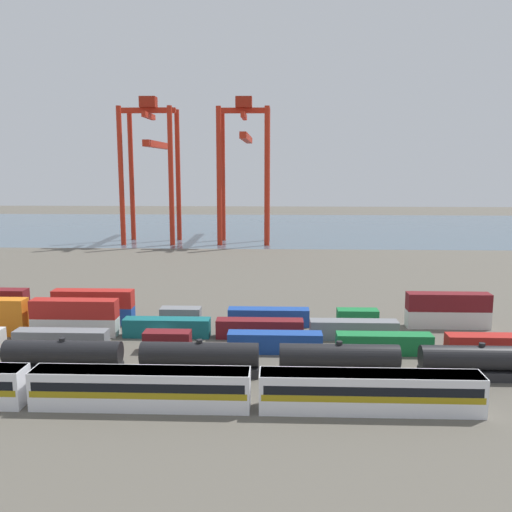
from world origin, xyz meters
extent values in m
plane|color=#5B564C|center=(0.00, 40.00, 0.00)|extent=(420.00, 420.00, 0.00)
cube|color=#475B6B|center=(0.00, 140.35, 0.00)|extent=(400.00, 110.00, 0.01)
cube|color=silver|center=(2.46, -19.86, 1.95)|extent=(21.64, 3.10, 3.90)
cube|color=#9E8414|center=(2.46, -19.86, 1.85)|extent=(21.21, 3.14, 0.64)
cube|color=black|center=(2.46, -19.86, 2.63)|extent=(20.78, 3.13, 0.90)
cube|color=slate|center=(2.46, -19.86, 3.72)|extent=(21.43, 2.85, 0.36)
cube|color=silver|center=(25.00, -19.86, 1.95)|extent=(21.64, 3.10, 3.90)
cube|color=#9E8414|center=(25.00, -19.86, 1.85)|extent=(21.21, 3.14, 0.64)
cube|color=black|center=(25.00, -19.86, 2.63)|extent=(20.78, 3.13, 0.90)
cube|color=slate|center=(25.00, -19.86, 3.72)|extent=(21.43, 2.85, 0.36)
cube|color=#232326|center=(-8.80, -11.00, 0.55)|extent=(13.49, 2.50, 1.10)
cylinder|color=black|center=(-8.80, -11.00, 2.46)|extent=(13.49, 2.72, 2.72)
cylinder|color=black|center=(-8.80, -11.00, 4.00)|extent=(0.70, 0.70, 0.36)
cube|color=#232326|center=(7.06, -11.00, 0.55)|extent=(13.49, 2.50, 1.10)
cylinder|color=black|center=(7.06, -11.00, 2.46)|extent=(13.49, 2.72, 2.72)
cylinder|color=black|center=(7.06, -11.00, 4.00)|extent=(0.70, 0.70, 0.36)
cube|color=#232326|center=(22.93, -11.00, 0.55)|extent=(13.49, 2.50, 1.10)
cylinder|color=black|center=(22.93, -11.00, 2.46)|extent=(13.49, 2.72, 2.72)
cylinder|color=black|center=(22.93, -11.00, 4.00)|extent=(0.70, 0.70, 0.36)
cube|color=#232326|center=(38.79, -11.00, 0.55)|extent=(13.49, 2.50, 1.10)
cylinder|color=black|center=(38.79, -11.00, 2.46)|extent=(13.49, 2.72, 2.72)
cylinder|color=black|center=(38.79, -11.00, 4.00)|extent=(0.70, 0.70, 0.36)
cube|color=slate|center=(-12.22, -2.84, 1.30)|extent=(12.10, 2.44, 2.60)
cube|color=maroon|center=(1.70, -2.84, 1.30)|extent=(6.04, 2.44, 2.60)
cube|color=#1C4299|center=(15.63, -2.84, 1.30)|extent=(12.10, 2.44, 2.60)
cube|color=#197538|center=(29.55, -2.84, 1.30)|extent=(12.10, 2.44, 2.60)
cube|color=#AD211C|center=(43.47, -2.84, 1.30)|extent=(12.10, 2.44, 2.60)
cube|color=silver|center=(-12.57, 3.15, 1.30)|extent=(12.10, 2.44, 2.60)
cube|color=#AD211C|center=(-12.57, 3.15, 3.90)|extent=(12.10, 2.44, 2.60)
cube|color=#146066|center=(0.46, 3.15, 1.30)|extent=(12.10, 2.44, 2.60)
cube|color=maroon|center=(13.48, 3.15, 1.30)|extent=(12.10, 2.44, 2.60)
cube|color=slate|center=(26.51, 3.15, 1.30)|extent=(12.10, 2.44, 2.60)
cube|color=#197538|center=(-25.15, 9.14, 1.30)|extent=(6.04, 2.44, 2.60)
cube|color=maroon|center=(-25.15, 9.14, 3.90)|extent=(6.04, 2.44, 2.60)
cube|color=#1C4299|center=(-11.89, 9.14, 1.30)|extent=(12.10, 2.44, 2.60)
cube|color=#AD211C|center=(-11.89, 9.14, 3.90)|extent=(12.10, 2.44, 2.60)
cube|color=slate|center=(1.36, 9.14, 1.30)|extent=(6.04, 2.44, 2.60)
cube|color=#1C4299|center=(14.62, 9.14, 1.30)|extent=(12.10, 2.44, 2.60)
cube|color=#197538|center=(27.87, 9.14, 1.30)|extent=(6.04, 2.44, 2.60)
cube|color=silver|center=(41.13, 9.14, 1.30)|extent=(12.10, 2.44, 2.60)
cube|color=maroon|center=(41.13, 9.14, 3.90)|extent=(12.10, 2.44, 2.60)
cylinder|color=red|center=(-30.44, 92.47, 20.37)|extent=(1.50, 1.50, 40.73)
cylinder|color=red|center=(-15.57, 92.47, 20.37)|extent=(1.50, 1.50, 40.73)
cylinder|color=red|center=(-30.44, 104.28, 20.37)|extent=(1.50, 1.50, 40.73)
cylinder|color=red|center=(-15.57, 104.28, 20.37)|extent=(1.50, 1.50, 40.73)
cube|color=red|center=(-23.01, 98.38, 39.93)|extent=(16.47, 1.20, 1.60)
cube|color=red|center=(-23.01, 98.38, 38.33)|extent=(1.20, 13.41, 1.60)
cube|color=red|center=(-23.01, 110.42, 30.17)|extent=(2.00, 34.41, 2.00)
cube|color=maroon|center=(-23.01, 98.38, 42.33)|extent=(4.80, 4.00, 3.20)
cylinder|color=red|center=(-1.37, 92.88, 20.30)|extent=(1.50, 1.50, 40.59)
cylinder|color=red|center=(12.71, 92.88, 20.30)|extent=(1.50, 1.50, 40.59)
cylinder|color=red|center=(-1.37, 103.88, 20.30)|extent=(1.50, 1.50, 40.59)
cylinder|color=red|center=(12.71, 103.88, 20.30)|extent=(1.50, 1.50, 40.59)
cube|color=red|center=(5.67, 98.38, 39.79)|extent=(15.68, 1.20, 1.60)
cube|color=red|center=(5.67, 98.38, 38.19)|extent=(1.20, 12.60, 1.60)
cube|color=red|center=(5.67, 112.18, 32.37)|extent=(2.00, 39.44, 2.00)
cube|color=maroon|center=(5.67, 98.38, 42.19)|extent=(4.80, 4.00, 3.20)
camera|label=1|loc=(15.85, -71.38, 23.84)|focal=38.94mm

